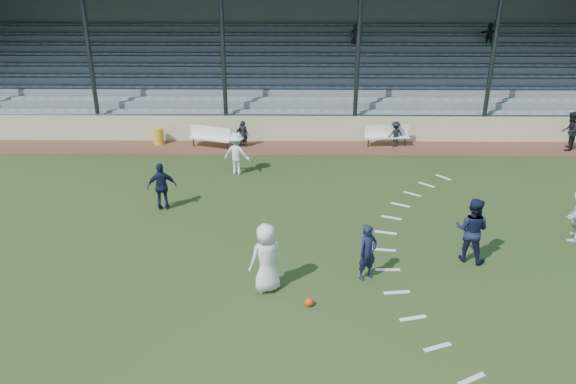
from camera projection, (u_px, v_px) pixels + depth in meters
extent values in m
plane|color=#283816|center=(287.00, 269.00, 15.89)|extent=(90.00, 90.00, 0.00)
cube|color=brown|center=(290.00, 148.00, 25.51)|extent=(34.00, 2.00, 0.02)
cube|color=beige|center=(290.00, 128.00, 26.23)|extent=(34.00, 0.18, 1.20)
cube|color=white|center=(210.00, 139.00, 25.28)|extent=(2.03, 1.00, 0.06)
cube|color=white|center=(210.00, 132.00, 25.38)|extent=(1.92, 0.68, 0.54)
cylinder|color=#2B2D33|center=(194.00, 142.00, 25.62)|extent=(0.06, 0.06, 0.40)
cylinder|color=#2B2D33|center=(228.00, 146.00, 25.12)|extent=(0.06, 0.06, 0.40)
cube|color=white|center=(387.00, 137.00, 25.50)|extent=(2.03, 0.56, 0.06)
cube|color=white|center=(387.00, 131.00, 25.60)|extent=(2.00, 0.22, 0.54)
cylinder|color=#2B2D33|center=(368.00, 142.00, 25.54)|extent=(0.06, 0.06, 0.40)
cylinder|color=#2B2D33|center=(405.00, 142.00, 25.65)|extent=(0.06, 0.06, 0.40)
cylinder|color=gold|center=(159.00, 136.00, 25.86)|extent=(0.46, 0.46, 0.74)
sphere|color=#E8400D|center=(309.00, 302.00, 14.23)|extent=(0.22, 0.22, 0.22)
imported|color=silver|center=(266.00, 258.00, 14.60)|extent=(1.11, 0.98, 1.91)
imported|color=#131734|center=(368.00, 252.00, 15.17)|extent=(0.70, 0.63, 1.59)
imported|color=#131734|center=(472.00, 230.00, 16.00)|extent=(1.18, 1.10, 1.95)
imported|color=silver|center=(237.00, 154.00, 22.29)|extent=(1.24, 0.93, 1.70)
imported|color=#131734|center=(162.00, 187.00, 19.24)|extent=(1.05, 0.61, 1.69)
imported|color=black|center=(570.00, 131.00, 24.89)|extent=(1.01, 1.07, 1.75)
imported|color=black|center=(243.00, 134.00, 25.37)|extent=(0.46, 0.31, 1.23)
imported|color=black|center=(242.00, 135.00, 25.49)|extent=(0.67, 0.41, 1.07)
imported|color=black|center=(395.00, 134.00, 25.44)|extent=(0.87, 0.69, 1.17)
cube|color=gray|center=(290.00, 125.00, 26.74)|extent=(34.00, 0.80, 1.20)
cube|color=gray|center=(290.00, 111.00, 26.57)|extent=(33.00, 0.28, 0.10)
cube|color=gray|center=(291.00, 116.00, 27.39)|extent=(34.00, 0.80, 1.60)
cube|color=gray|center=(291.00, 99.00, 27.14)|extent=(33.00, 0.28, 0.10)
cube|color=gray|center=(291.00, 108.00, 28.05)|extent=(34.00, 0.80, 2.00)
cube|color=gray|center=(291.00, 87.00, 27.72)|extent=(33.00, 0.28, 0.10)
cube|color=gray|center=(291.00, 100.00, 28.70)|extent=(34.00, 0.80, 2.40)
cube|color=gray|center=(291.00, 75.00, 28.29)|extent=(33.00, 0.28, 0.10)
cube|color=gray|center=(291.00, 93.00, 29.35)|extent=(34.00, 0.80, 2.80)
cube|color=gray|center=(291.00, 64.00, 28.86)|extent=(33.00, 0.28, 0.10)
cube|color=gray|center=(291.00, 85.00, 30.01)|extent=(34.00, 0.80, 3.20)
cube|color=gray|center=(291.00, 54.00, 29.44)|extent=(33.00, 0.28, 0.10)
cube|color=gray|center=(291.00, 78.00, 30.66)|extent=(34.00, 0.80, 3.60)
cube|color=gray|center=(291.00, 44.00, 30.01)|extent=(33.00, 0.28, 0.10)
cube|color=gray|center=(291.00, 72.00, 31.31)|extent=(34.00, 0.80, 4.00)
cube|color=gray|center=(291.00, 34.00, 30.58)|extent=(33.00, 0.28, 0.10)
cube|color=gray|center=(291.00, 66.00, 31.97)|extent=(34.00, 0.80, 4.40)
cube|color=gray|center=(291.00, 24.00, 31.16)|extent=(33.00, 0.28, 0.10)
cube|color=gray|center=(291.00, 46.00, 32.12)|extent=(34.00, 0.40, 6.40)
cylinder|color=#2B2D33|center=(92.00, 71.00, 25.36)|extent=(0.20, 0.20, 6.50)
cylinder|color=#2B2D33|center=(224.00, 71.00, 25.30)|extent=(0.20, 0.20, 6.50)
cylinder|color=#2B2D33|center=(357.00, 71.00, 25.23)|extent=(0.20, 0.20, 6.50)
cylinder|color=#2B2D33|center=(491.00, 72.00, 25.17)|extent=(0.20, 0.20, 6.50)
cylinder|color=#2B2D33|center=(290.00, 115.00, 25.97)|extent=(34.00, 0.05, 0.05)
imported|color=black|center=(355.00, 34.00, 29.72)|extent=(0.58, 0.42, 1.08)
imported|color=black|center=(490.00, 34.00, 29.63)|extent=(1.08, 0.39, 1.15)
cube|color=silver|center=(443.00, 177.00, 22.24)|extent=(0.54, 0.61, 0.01)
cube|color=silver|center=(427.00, 185.00, 21.53)|extent=(0.59, 0.56, 0.01)
cube|color=silver|center=(412.00, 194.00, 20.73)|extent=(0.64, 0.51, 0.01)
cube|color=silver|center=(400.00, 205.00, 19.85)|extent=(0.67, 0.44, 0.01)
cube|color=silver|center=(391.00, 218.00, 18.91)|extent=(0.70, 0.37, 0.01)
cube|color=silver|center=(386.00, 233.00, 17.92)|extent=(0.71, 0.29, 0.01)
cube|color=silver|center=(384.00, 250.00, 16.90)|extent=(0.71, 0.21, 0.01)
cube|color=silver|center=(388.00, 270.00, 15.86)|extent=(0.70, 0.12, 0.01)
cube|color=silver|center=(397.00, 292.00, 14.81)|extent=(0.71, 0.21, 0.01)
cube|color=silver|center=(413.00, 318.00, 13.78)|extent=(0.71, 0.29, 0.01)
cube|color=silver|center=(438.00, 347.00, 12.78)|extent=(0.70, 0.37, 0.01)
cube|color=silver|center=(472.00, 379.00, 11.83)|extent=(0.67, 0.44, 0.01)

